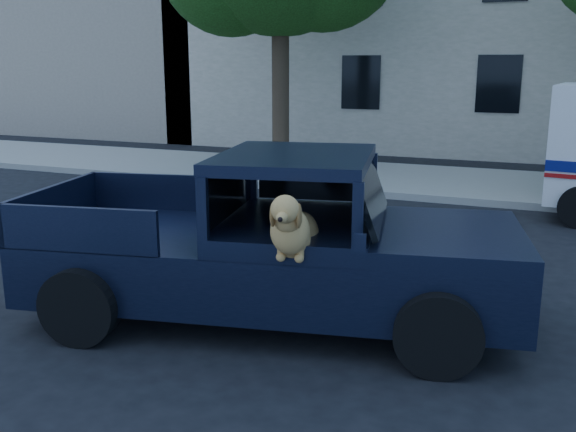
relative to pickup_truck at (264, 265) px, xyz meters
name	(u,v)px	position (x,y,z in m)	size (l,w,h in m)	color
ground	(274,334)	(0.27, -0.35, -0.63)	(120.00, 120.00, 0.00)	black
far_sidewalk	(431,182)	(0.27, 8.85, -0.55)	(60.00, 4.00, 0.15)	gray
lane_stripes	(500,264)	(2.27, 3.05, -0.62)	(21.60, 0.14, 0.01)	silver
building_left	(99,32)	(-14.73, 16.15, 3.37)	(12.00, 6.00, 8.00)	tan
pickup_truck	(264,265)	(0.00, 0.00, 0.00)	(5.48, 3.09, 1.86)	black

